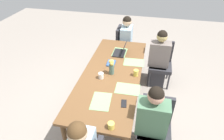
# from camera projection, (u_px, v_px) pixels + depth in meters

# --- Properties ---
(ground_plane) EXTENTS (10.00, 10.00, 0.00)m
(ground_plane) POSITION_uv_depth(u_px,v_px,m) (112.00, 104.00, 3.63)
(ground_plane) COLOR gray
(dining_table) EXTENTS (2.40, 0.95, 0.74)m
(dining_table) POSITION_uv_depth(u_px,v_px,m) (112.00, 76.00, 3.25)
(dining_table) COLOR brown
(dining_table) RESTS_ON ground_plane
(chair_far_left_near) EXTENTS (0.44, 0.44, 0.90)m
(chair_far_left_near) POSITION_uv_depth(u_px,v_px,m) (161.00, 61.00, 3.95)
(chair_far_left_near) COLOR #2D2D33
(chair_far_left_near) RESTS_ON ground_plane
(person_far_left_near) EXTENTS (0.36, 0.40, 1.19)m
(person_far_left_near) POSITION_uv_depth(u_px,v_px,m) (158.00, 61.00, 3.89)
(person_far_left_near) COLOR #2D2D33
(person_far_left_near) RESTS_ON ground_plane
(chair_far_left_far) EXTENTS (0.44, 0.44, 0.90)m
(chair_far_left_far) POSITION_uv_depth(u_px,v_px,m) (155.00, 124.00, 2.62)
(chair_far_left_far) COLOR #2D2D33
(chair_far_left_far) RESTS_ON ground_plane
(person_far_left_far) EXTENTS (0.36, 0.40, 1.19)m
(person_far_left_far) POSITION_uv_depth(u_px,v_px,m) (151.00, 126.00, 2.56)
(person_far_left_far) COLOR #2D2D33
(person_far_left_far) RESTS_ON ground_plane
(chair_head_left_right_near) EXTENTS (0.44, 0.44, 0.90)m
(chair_head_left_right_near) POSITION_uv_depth(u_px,v_px,m) (123.00, 44.00, 4.59)
(chair_head_left_right_near) COLOR #2D2D33
(chair_head_left_right_near) RESTS_ON ground_plane
(person_head_left_right_near) EXTENTS (0.40, 0.36, 1.19)m
(person_head_left_right_near) POSITION_uv_depth(u_px,v_px,m) (126.00, 44.00, 4.51)
(person_head_left_right_near) COLOR #2D2D33
(person_head_left_right_near) RESTS_ON ground_plane
(flower_vase) EXTENTS (0.11, 0.09, 0.26)m
(flower_vase) POSITION_uv_depth(u_px,v_px,m) (112.00, 66.00, 3.10)
(flower_vase) COLOR #4C6B60
(flower_vase) RESTS_ON dining_table
(placemat_far_left_near) EXTENTS (0.28, 0.37, 0.00)m
(placemat_far_left_near) POSITION_uv_depth(u_px,v_px,m) (134.00, 62.00, 3.46)
(placemat_far_left_near) COLOR #7FAD70
(placemat_far_left_near) RESTS_ON dining_table
(placemat_head_right_left_mid) EXTENTS (0.38, 0.29, 0.00)m
(placemat_head_right_left_mid) POSITION_uv_depth(u_px,v_px,m) (101.00, 101.00, 2.65)
(placemat_head_right_left_mid) COLOR #7FAD70
(placemat_head_right_left_mid) RESTS_ON dining_table
(placemat_far_left_far) EXTENTS (0.27, 0.36, 0.00)m
(placemat_far_left_far) POSITION_uv_depth(u_px,v_px,m) (128.00, 89.00, 2.86)
(placemat_far_left_far) COLOR #7FAD70
(placemat_far_left_far) RESTS_ON dining_table
(placemat_head_left_right_near) EXTENTS (0.37, 0.27, 0.00)m
(placemat_head_left_right_near) POSITION_uv_depth(u_px,v_px,m) (120.00, 52.00, 3.76)
(placemat_head_left_right_near) COLOR #7FAD70
(placemat_head_left_right_near) RESTS_ON dining_table
(laptop_head_left_right_near) EXTENTS (0.32, 0.22, 0.20)m
(laptop_head_left_right_near) POSITION_uv_depth(u_px,v_px,m) (121.00, 52.00, 3.70)
(laptop_head_left_right_near) COLOR black
(laptop_head_left_right_near) RESTS_ON dining_table
(coffee_mug_near_left) EXTENTS (0.08, 0.08, 0.11)m
(coffee_mug_near_left) POSITION_uv_depth(u_px,v_px,m) (136.00, 73.00, 3.11)
(coffee_mug_near_left) COLOR #DBC64C
(coffee_mug_near_left) RESTS_ON dining_table
(coffee_mug_near_right) EXTENTS (0.08, 0.08, 0.09)m
(coffee_mug_near_right) POSITION_uv_depth(u_px,v_px,m) (101.00, 76.00, 3.06)
(coffee_mug_near_right) COLOR white
(coffee_mug_near_right) RESTS_ON dining_table
(coffee_mug_centre_left) EXTENTS (0.08, 0.08, 0.08)m
(coffee_mug_centre_left) POSITION_uv_depth(u_px,v_px,m) (111.00, 126.00, 2.26)
(coffee_mug_centre_left) COLOR #DBC64C
(coffee_mug_centre_left) RESTS_ON dining_table
(book_red_cover) EXTENTS (0.21, 0.15, 0.03)m
(book_red_cover) POSITION_uv_depth(u_px,v_px,m) (111.00, 63.00, 3.42)
(book_red_cover) COLOR #335693
(book_red_cover) RESTS_ON dining_table
(phone_black) EXTENTS (0.16, 0.09, 0.01)m
(phone_black) POSITION_uv_depth(u_px,v_px,m) (124.00, 104.00, 2.61)
(phone_black) COLOR black
(phone_black) RESTS_ON dining_table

